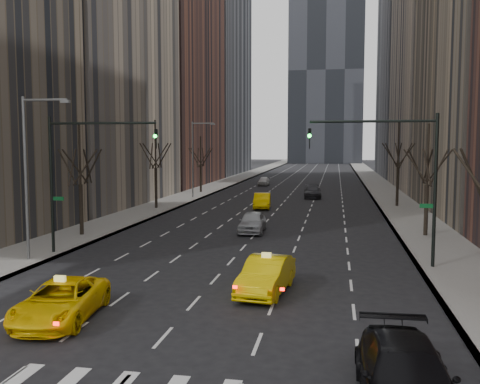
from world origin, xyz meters
The scene contains 23 objects.
ground centered at (0.00, 0.00, 0.00)m, with size 400.00×400.00×0.00m, color black.
sidewalk_left centered at (-12.25, 70.00, 0.07)m, with size 4.50×320.00×0.15m, color slate.
sidewalk_right centered at (12.25, 70.00, 0.07)m, with size 4.50×320.00×0.15m, color slate.
bld_left_far centered at (-21.50, 66.00, 22.00)m, with size 14.00×28.00×44.00m, color brown.
bld_left_deep centered at (-21.50, 96.00, 30.00)m, with size 14.00×30.00×60.00m, color slate.
bld_right_far centered at (21.50, 64.00, 25.00)m, with size 14.00×28.00×50.00m, color #BCA990.
bld_right_deep centered at (21.50, 95.00, 29.00)m, with size 14.00×30.00×58.00m, color slate.
tree_lw_b centered at (-12.00, 18.00, 3.72)m, with size 3.36×3.50×7.82m.
tree_lw_c centered at (-12.00, 34.00, 4.04)m, with size 3.36×3.50×8.74m.
tree_lw_d centered at (-12.00, 52.00, 3.56)m, with size 3.36×3.50×7.36m.
tree_rw_b centered at (12.00, 22.00, 3.72)m, with size 3.36×3.50×7.82m.
tree_rw_c centered at (12.00, 40.00, 4.04)m, with size 3.36×3.50×8.74m.
traffic_mast_left centered at (-9.11, 12.00, 5.49)m, with size 6.69×0.39×8.00m.
traffic_mast_right centered at (9.11, 12.00, 5.49)m, with size 6.69×0.39×8.00m.
streetlight_near centered at (-10.84, 10.00, 5.62)m, with size 2.83×0.22×9.00m.
streetlight_far centered at (-10.84, 45.00, 5.62)m, with size 2.83×0.22×9.00m.
taxi_suv centered at (-4.34, 1.08, 0.73)m, with size 2.43×5.27×1.46m, color yellow.
taxi_sedan centered at (2.76, 6.04, 0.80)m, with size 1.68×4.83×1.59m, color #DEBD04.
silver_sedan_ahead centered at (-0.33, 21.89, 0.78)m, with size 1.84×4.57×1.56m, color #A5A8AD.
parked_suv_black centered at (7.50, -3.71, 0.82)m, with size 2.30×5.65×1.64m, color black.
far_taxi centered at (-1.61, 36.57, 0.77)m, with size 1.63×4.67×1.54m, color yellow.
far_suv_grey centered at (2.95, 48.17, 0.73)m, with size 2.05×5.04×1.46m, color #29282D.
far_car_white centered at (-5.35, 65.76, 0.70)m, with size 1.65×4.09×1.39m, color silver.
Camera 1 is at (5.71, -16.94, 6.61)m, focal length 40.00 mm.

